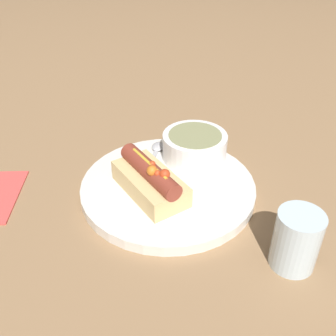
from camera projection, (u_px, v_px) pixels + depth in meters
ground_plane at (168, 192)px, 0.69m from camera, size 4.00×4.00×0.00m
dinner_plate at (168, 188)px, 0.68m from camera, size 0.30×0.30×0.02m
hot_dog at (150, 180)px, 0.64m from camera, size 0.15×0.10×0.07m
soup_bowl at (195, 145)px, 0.73m from camera, size 0.12×0.12×0.05m
spoon at (154, 154)px, 0.74m from camera, size 0.14×0.10×0.01m
drinking_glass at (296, 240)px, 0.53m from camera, size 0.06×0.06×0.09m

